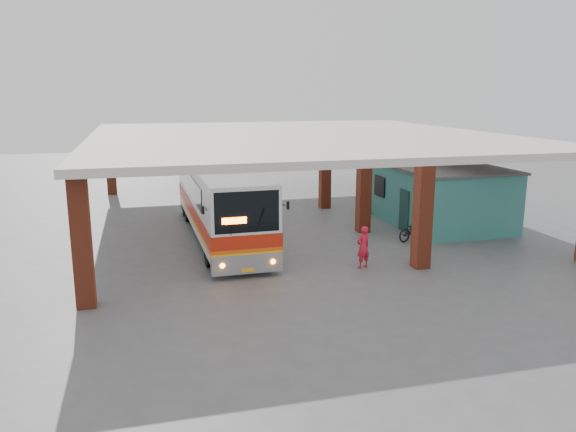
{
  "coord_description": "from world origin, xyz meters",
  "views": [
    {
      "loc": [
        -7.55,
        -22.31,
        6.91
      ],
      "look_at": [
        -1.65,
        0.0,
        1.71
      ],
      "focal_mm": 35.0,
      "sensor_mm": 36.0,
      "label": 1
    }
  ],
  "objects_px": {
    "pedestrian": "(363,247)",
    "motorcycle": "(414,230)",
    "coach_bus": "(220,199)",
    "red_chair": "(367,207)"
  },
  "relations": [
    {
      "from": "red_chair",
      "to": "motorcycle",
      "type": "bearing_deg",
      "value": -69.55
    },
    {
      "from": "coach_bus",
      "to": "pedestrian",
      "type": "relative_size",
      "value": 7.61
    },
    {
      "from": "motorcycle",
      "to": "red_chair",
      "type": "xyz_separation_m",
      "value": [
        0.15,
        6.06,
        -0.13
      ]
    },
    {
      "from": "pedestrian",
      "to": "motorcycle",
      "type": "bearing_deg",
      "value": -160.41
    },
    {
      "from": "pedestrian",
      "to": "red_chair",
      "type": "relative_size",
      "value": 2.08
    },
    {
      "from": "red_chair",
      "to": "coach_bus",
      "type": "bearing_deg",
      "value": -138.14
    },
    {
      "from": "coach_bus",
      "to": "pedestrian",
      "type": "xyz_separation_m",
      "value": [
        4.78,
        -6.12,
        -1.01
      ]
    },
    {
      "from": "coach_bus",
      "to": "motorcycle",
      "type": "height_order",
      "value": "coach_bus"
    },
    {
      "from": "coach_bus",
      "to": "pedestrian",
      "type": "bearing_deg",
      "value": -52.95
    },
    {
      "from": "pedestrian",
      "to": "red_chair",
      "type": "xyz_separation_m",
      "value": [
        4.08,
        9.34,
        -0.47
      ]
    }
  ]
}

